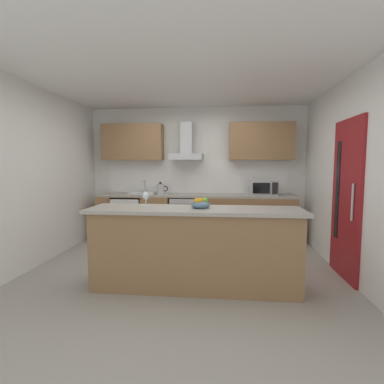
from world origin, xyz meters
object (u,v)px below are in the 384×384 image
object	(u,v)px
sink	(143,192)
kettle	(161,189)
refrigerator	(129,218)
fruit_bowl	(201,204)
microwave	(263,187)
range_hood	(186,148)
wine_glass	(146,196)
oven	(186,217)

from	to	relation	value
sink	kettle	distance (m)	0.36
refrigerator	fruit_bowl	distance (m)	2.74
refrigerator	fruit_bowl	size ratio (longest dim) A/B	3.86
sink	fruit_bowl	size ratio (longest dim) A/B	2.27
microwave	range_hood	bearing A→B (deg)	173.83
kettle	wine_glass	xyz separation A→B (m)	(0.26, -2.07, 0.08)
oven	sink	xyz separation A→B (m)	(-0.83, 0.01, 0.47)
sink	oven	bearing A→B (deg)	-0.75
wine_glass	microwave	bearing A→B (deg)	51.12
wine_glass	oven	bearing A→B (deg)	83.97
kettle	wine_glass	world-z (taller)	wine_glass
refrigerator	oven	bearing A→B (deg)	0.14
sink	range_hood	bearing A→B (deg)	8.08
microwave	kettle	xyz separation A→B (m)	(-1.94, -0.01, -0.04)
oven	range_hood	bearing A→B (deg)	90.00
oven	microwave	xyz separation A→B (m)	(1.45, -0.03, 0.59)
oven	kettle	bearing A→B (deg)	-176.01
wine_glass	fruit_bowl	xyz separation A→B (m)	(0.67, -0.06, -0.08)
fruit_bowl	kettle	bearing A→B (deg)	113.61
oven	microwave	distance (m)	1.57
oven	fruit_bowl	xyz separation A→B (m)	(0.45, -2.17, 0.55)
microwave	fruit_bowl	world-z (taller)	microwave
kettle	fruit_bowl	size ratio (longest dim) A/B	1.31
microwave	wine_glass	size ratio (longest dim) A/B	2.81
wine_glass	fruit_bowl	world-z (taller)	wine_glass
kettle	wine_glass	bearing A→B (deg)	-82.85
refrigerator	wine_glass	size ratio (longest dim) A/B	4.78
refrigerator	kettle	size ratio (longest dim) A/B	2.94
sink	fruit_bowl	world-z (taller)	sink
refrigerator	fruit_bowl	bearing A→B (deg)	-54.01
oven	wine_glass	bearing A→B (deg)	-96.03
sink	wine_glass	size ratio (longest dim) A/B	2.81
range_hood	fruit_bowl	xyz separation A→B (m)	(0.45, -2.29, -0.78)
refrigerator	microwave	bearing A→B (deg)	-0.56
sink	range_hood	size ratio (longest dim) A/B	0.69
sink	wine_glass	distance (m)	2.21
range_hood	microwave	bearing A→B (deg)	-6.17
refrigerator	microwave	xyz separation A→B (m)	(2.58, -0.03, 0.62)
oven	sink	size ratio (longest dim) A/B	1.60
oven	refrigerator	bearing A→B (deg)	-179.86
kettle	fruit_bowl	distance (m)	2.33
fruit_bowl	refrigerator	bearing A→B (deg)	125.99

